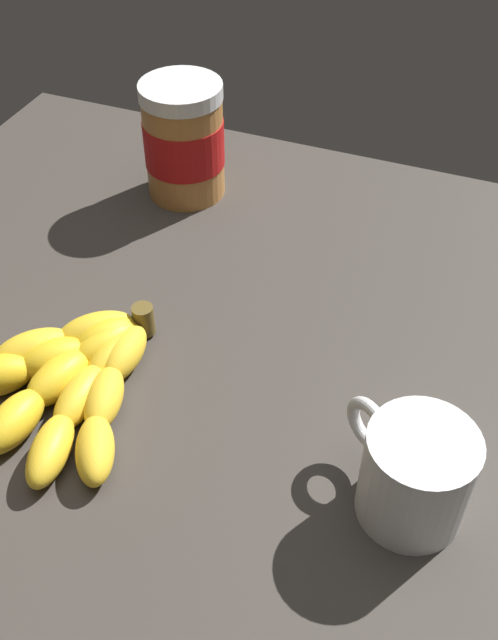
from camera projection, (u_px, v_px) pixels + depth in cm
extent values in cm
cube|color=#38332D|center=(207.00, 357.00, 70.34)|extent=(82.29, 72.71, 4.65)
ellipsoid|color=yellow|center=(97.00, 332.00, 66.93)|extent=(7.71, 7.48, 3.55)
ellipsoid|color=yellow|center=(33.00, 351.00, 65.24)|extent=(7.44, 7.74, 3.55)
ellipsoid|color=yellow|center=(106.00, 338.00, 66.40)|extent=(6.22, 7.02, 3.51)
ellipsoid|color=yellow|center=(54.00, 359.00, 64.54)|extent=(6.64, 6.90, 3.51)
ellipsoid|color=yellow|center=(107.00, 344.00, 66.01)|extent=(5.80, 7.54, 3.33)
ellipsoid|color=yellow|center=(59.00, 378.00, 63.04)|extent=(4.89, 7.39, 3.33)
ellipsoid|color=yellow|center=(14.00, 421.00, 59.68)|extent=(3.84, 7.01, 3.33)
ellipsoid|color=yellow|center=(116.00, 352.00, 65.52)|extent=(3.90, 7.42, 3.00)
ellipsoid|color=yellow|center=(80.00, 396.00, 61.79)|extent=(3.26, 7.20, 3.00)
ellipsoid|color=yellow|center=(50.00, 450.00, 57.83)|extent=(4.39, 7.55, 3.00)
ellipsoid|color=yellow|center=(125.00, 353.00, 65.38)|extent=(3.43, 6.83, 3.04)
ellipsoid|color=yellow|center=(104.00, 398.00, 61.64)|extent=(4.73, 7.23, 3.04)
ellipsoid|color=yellow|center=(95.00, 450.00, 57.81)|extent=(5.81, 7.30, 3.04)
cylinder|color=brown|center=(144.00, 320.00, 68.05)|extent=(2.00, 2.00, 3.00)
cylinder|color=#B27238|center=(184.00, 147.00, 82.43)|extent=(8.76, 8.76, 11.55)
cylinder|color=#B71414|center=(184.00, 142.00, 82.03)|extent=(8.94, 8.94, 5.20)
cylinder|color=silver|center=(181.00, 91.00, 77.88)|extent=(8.99, 8.99, 1.64)
cylinder|color=silver|center=(416.00, 476.00, 53.01)|extent=(8.03, 8.03, 8.22)
torus|color=silver|center=(369.00, 424.00, 55.85)|extent=(4.37, 3.44, 4.62)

